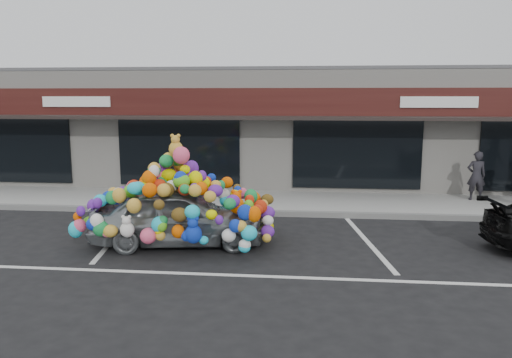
# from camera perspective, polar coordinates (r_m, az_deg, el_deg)

# --- Properties ---
(ground) EXTENTS (90.00, 90.00, 0.00)m
(ground) POSITION_cam_1_polar(r_m,az_deg,el_deg) (11.74, -1.08, -7.05)
(ground) COLOR black
(ground) RESTS_ON ground
(shop_building) EXTENTS (24.00, 7.20, 4.31)m
(shop_building) POSITION_cam_1_polar(r_m,az_deg,el_deg) (19.70, 1.91, 6.04)
(shop_building) COLOR silver
(shop_building) RESTS_ON ground
(sidewalk) EXTENTS (26.00, 3.00, 0.15)m
(sidewalk) POSITION_cam_1_polar(r_m,az_deg,el_deg) (15.58, 0.71, -2.63)
(sidewalk) COLOR #9A9A94
(sidewalk) RESTS_ON ground
(kerb) EXTENTS (26.00, 0.18, 0.16)m
(kerb) POSITION_cam_1_polar(r_m,az_deg,el_deg) (14.13, 0.16, -3.90)
(kerb) COLOR slate
(kerb) RESTS_ON ground
(parking_stripe_left) EXTENTS (0.73, 4.37, 0.01)m
(parking_stripe_left) POSITION_cam_1_polar(r_m,az_deg,el_deg) (12.71, -15.52, -6.11)
(parking_stripe_left) COLOR silver
(parking_stripe_left) RESTS_ON ground
(parking_stripe_mid) EXTENTS (0.73, 4.37, 0.01)m
(parking_stripe_mid) POSITION_cam_1_polar(r_m,az_deg,el_deg) (11.94, 12.61, -6.99)
(parking_stripe_mid) COLOR silver
(parking_stripe_mid) RESTS_ON ground
(lane_line) EXTENTS (14.00, 0.12, 0.01)m
(lane_line) POSITION_cam_1_polar(r_m,az_deg,el_deg) (9.50, 9.47, -11.22)
(lane_line) COLOR silver
(lane_line) RESTS_ON ground
(toy_car) EXTENTS (2.84, 4.39, 2.43)m
(toy_car) POSITION_cam_1_polar(r_m,az_deg,el_deg) (11.37, -8.84, -3.43)
(toy_car) COLOR #A4A9AF
(toy_car) RESTS_ON ground
(pedestrian_a) EXTENTS (0.57, 0.39, 1.53)m
(pedestrian_a) POSITION_cam_1_polar(r_m,az_deg,el_deg) (16.81, 23.87, 0.35)
(pedestrian_a) COLOR black
(pedestrian_a) RESTS_ON sidewalk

